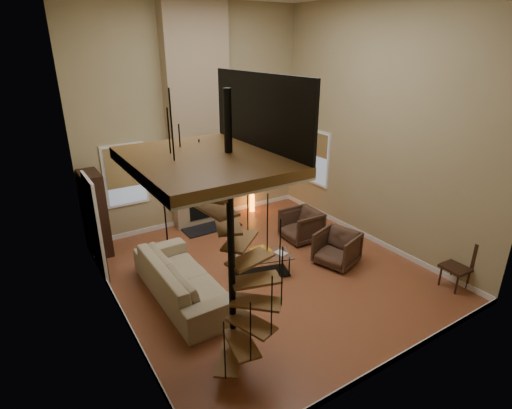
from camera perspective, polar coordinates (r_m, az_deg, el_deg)
ground at (r=8.66m, az=1.44°, el=-9.51°), size 6.00×6.50×0.01m
back_wall at (r=10.40m, az=-8.62°, el=11.93°), size 6.00×0.02×5.50m
front_wall at (r=5.33m, az=21.48°, el=1.13°), size 6.00×0.02×5.50m
left_wall at (r=6.47m, az=-21.08°, el=4.70°), size 0.02×6.50×5.50m
right_wall at (r=9.57m, az=16.99°, el=10.39°), size 0.02×6.50×5.50m
baseboard_back at (r=11.16m, az=-7.82°, el=-1.80°), size 6.00×0.02×0.12m
baseboard_front at (r=6.72m, az=18.06°, el=-20.83°), size 6.00×0.02×0.12m
baseboard_left at (r=7.65m, az=-18.22°, el=-14.87°), size 0.02×6.50×0.12m
baseboard_right at (r=10.39m, az=15.33°, el=-4.27°), size 0.02×6.50×0.12m
chimney_breast at (r=10.23m, az=-8.17°, el=11.79°), size 1.60×0.38×5.50m
hearth at (r=10.62m, az=-6.28°, el=-3.23°), size 1.50×0.60×0.04m
firebox at (r=10.65m, az=-7.09°, el=-0.08°), size 0.95×0.02×0.72m
mantel at (r=10.38m, az=-7.05°, el=2.85°), size 1.70×0.18×0.06m
mirror_frame at (r=10.20m, az=-7.41°, el=7.20°), size 0.94×0.10×0.94m
mirror_disc at (r=10.21m, az=-7.43°, el=7.21°), size 0.80×0.01×0.80m
vase_left at (r=10.16m, az=-9.99°, el=3.18°), size 0.24×0.24×0.25m
vase_right at (r=10.62m, az=-4.26°, el=4.18°), size 0.20×0.20×0.21m
window_back at (r=10.04m, az=-18.13°, el=4.09°), size 1.02×0.06×1.52m
window_right at (r=11.17m, az=8.59°, el=6.71°), size 0.06×1.02×1.52m
entry_door at (r=8.73m, az=-21.86°, el=-3.11°), size 0.10×1.05×2.16m
loft at (r=4.97m, az=-6.42°, el=6.98°), size 1.70×2.20×1.09m
spiral_stair at (r=5.63m, az=-3.43°, el=-7.03°), size 1.47×1.47×4.06m
hutch at (r=9.72m, az=-21.91°, el=-1.24°), size 0.41×0.86×1.93m
sofa at (r=7.81m, az=-10.36°, el=-10.23°), size 1.11×2.76×0.80m
armchair_near at (r=9.96m, az=6.82°, el=-2.91°), size 0.90×0.87×0.79m
armchair_far at (r=9.03m, az=11.68°, el=-5.98°), size 1.06×1.04×0.77m
coffee_table at (r=8.40m, az=0.88°, el=-8.25°), size 1.35×0.94×0.45m
bowl at (r=8.34m, az=0.70°, el=-6.83°), size 0.43×0.43×0.11m
book at (r=8.38m, az=3.47°, el=-6.97°), size 0.23×0.28×0.02m
floor_lamp at (r=9.20m, az=-13.10°, el=1.66°), size 0.37×0.37×1.70m
accent_lamp at (r=11.52m, az=-0.56°, el=0.21°), size 0.14×0.14×0.50m
side_chair at (r=8.87m, az=27.03°, el=-7.37°), size 0.50×0.50×1.01m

